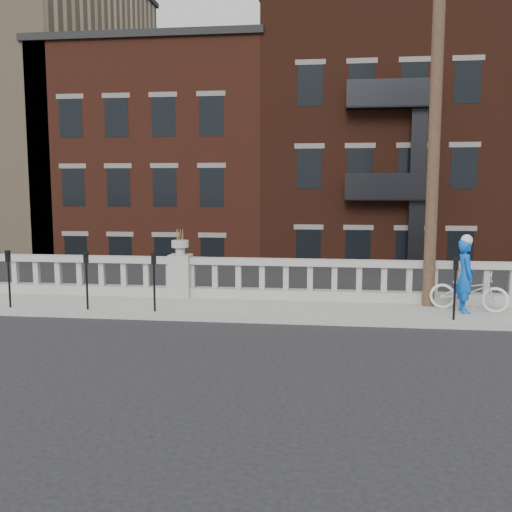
{
  "coord_description": "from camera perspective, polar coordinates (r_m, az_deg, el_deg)",
  "views": [
    {
      "loc": [
        3.76,
        -10.29,
        3.02
      ],
      "look_at": [
        2.07,
        3.2,
        1.34
      ],
      "focal_mm": 40.0,
      "sensor_mm": 36.0,
      "label": 1
    }
  ],
  "objects": [
    {
      "name": "ground",
      "position": [
        11.37,
        -12.59,
        -8.52
      ],
      "size": [
        120.0,
        120.0,
        0.0
      ],
      "primitive_type": "plane",
      "color": "black",
      "rests_on": "ground"
    },
    {
      "name": "sidewalk",
      "position": [
        14.13,
        -8.49,
        -5.06
      ],
      "size": [
        32.0,
        2.2,
        0.15
      ],
      "primitive_type": "cube",
      "color": "gray",
      "rests_on": "ground"
    },
    {
      "name": "balustrade",
      "position": [
        14.92,
        -7.54,
        -2.18
      ],
      "size": [
        28.0,
        0.34,
        1.03
      ],
      "color": "gray",
      "rests_on": "sidewalk"
    },
    {
      "name": "planter_pedestal",
      "position": [
        14.9,
        -7.56,
        -1.46
      ],
      "size": [
        0.55,
        0.55,
        1.76
      ],
      "color": "gray",
      "rests_on": "sidewalk"
    },
    {
      "name": "lower_level",
      "position": [
        33.49,
        1.69,
        6.38
      ],
      "size": [
        80.0,
        44.0,
        20.8
      ],
      "color": "#605E59",
      "rests_on": "ground"
    },
    {
      "name": "utility_pole",
      "position": [
        14.28,
        17.57,
        15.66
      ],
      "size": [
        1.6,
        0.28,
        10.0
      ],
      "color": "#422D1E",
      "rests_on": "sidewalk"
    },
    {
      "name": "parking_meter_b",
      "position": [
        14.64,
        -23.5,
        -1.48
      ],
      "size": [
        0.1,
        0.09,
        1.36
      ],
      "color": "black",
      "rests_on": "sidewalk"
    },
    {
      "name": "parking_meter_c",
      "position": [
        13.77,
        -16.59,
        -1.7
      ],
      "size": [
        0.1,
        0.09,
        1.36
      ],
      "color": "black",
      "rests_on": "sidewalk"
    },
    {
      "name": "parking_meter_d",
      "position": [
        13.2,
        -10.16,
        -1.88
      ],
      "size": [
        0.1,
        0.09,
        1.36
      ],
      "color": "black",
      "rests_on": "sidewalk"
    },
    {
      "name": "parking_meter_e",
      "position": [
        12.9,
        19.29,
        -2.38
      ],
      "size": [
        0.1,
        0.09,
        1.36
      ],
      "color": "black",
      "rests_on": "sidewalk"
    },
    {
      "name": "bicycle",
      "position": [
        14.04,
        20.51,
        -3.3
      ],
      "size": [
        1.84,
        1.08,
        0.91
      ],
      "primitive_type": "imported",
      "rotation": [
        0.0,
        0.0,
        1.28
      ],
      "color": "white",
      "rests_on": "sidewalk"
    },
    {
      "name": "cyclist",
      "position": [
        13.76,
        20.19,
        -1.89
      ],
      "size": [
        0.43,
        0.63,
        1.67
      ],
      "primitive_type": "imported",
      "rotation": [
        0.0,
        0.0,
        1.62
      ],
      "color": "blue",
      "rests_on": "sidewalk"
    }
  ]
}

